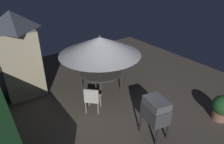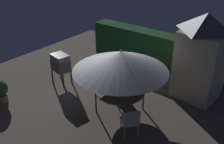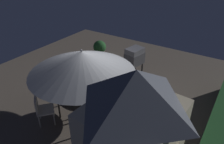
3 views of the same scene
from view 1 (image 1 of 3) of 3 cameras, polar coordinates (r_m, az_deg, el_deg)
The scene contains 9 objects.
ground_plane at distance 7.09m, azimuth -0.38°, elevation -8.59°, with size 11.00×11.00×0.00m, color brown.
garden_shed at distance 7.74m, azimuth -25.18°, elevation 4.79°, with size 1.59×1.44×3.01m.
patio_table at distance 7.43m, azimuth -3.26°, elevation -0.21°, with size 1.56×1.56×0.78m.
patio_umbrella at distance 7.01m, azimuth -3.49°, elevation 7.55°, with size 2.92×2.92×2.16m.
bbq_grill at distance 5.45m, azimuth 12.39°, elevation -10.77°, with size 0.78×0.62×1.20m.
chair_near_shed at distance 6.41m, azimuth -5.63°, elevation -7.39°, with size 0.65×0.65×0.90m.
chair_far_side at distance 8.62m, azimuth -2.13°, elevation 2.29°, with size 0.65×0.65×0.90m.
potted_plant_by_shed at distance 10.09m, azimuth 2.38°, elevation 5.58°, with size 0.52×0.52×0.75m.
potted_plant_by_grill at distance 6.98m, azimuth 28.92°, elevation -8.78°, with size 0.59×0.59×0.81m.
Camera 1 is at (-4.72, 3.29, 4.14)m, focal length 31.95 mm.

